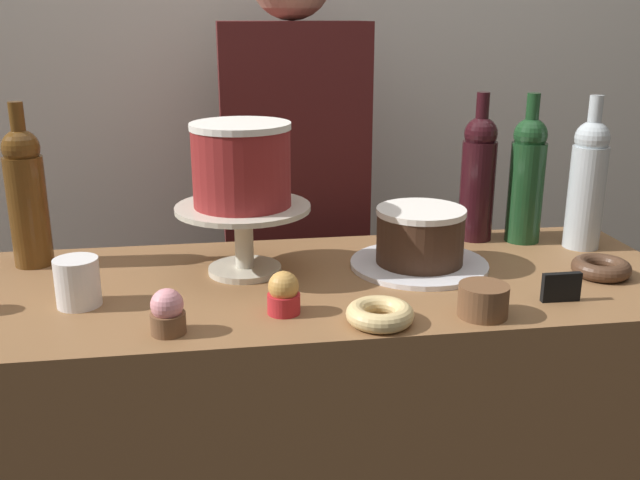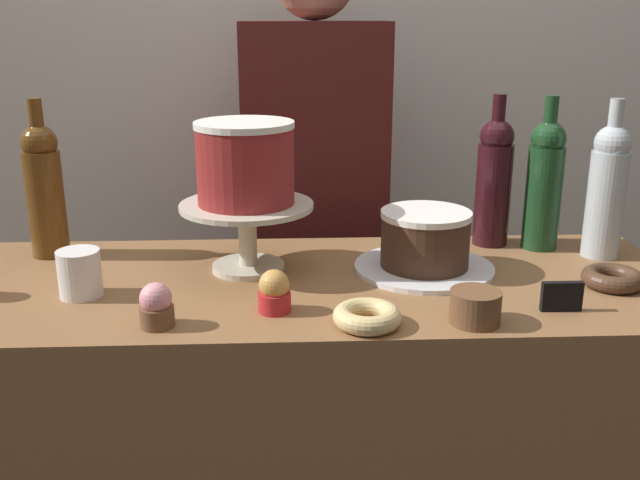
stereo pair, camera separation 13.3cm
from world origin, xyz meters
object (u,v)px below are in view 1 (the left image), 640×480
object	(u,v)px
wine_bottle_amber	(27,195)
cupcake_caramel	(284,294)
wine_bottle_green	(527,177)
coffee_cup_ceramic	(78,282)
cake_stand_pedestal	(244,226)
chocolate_round_cake	(420,235)
cookie_stack	(483,300)
wine_bottle_dark_red	(478,176)
barista_figure	(294,243)
white_layer_cake	(242,164)
wine_bottle_clear	(587,182)
donut_glazed	(380,314)
cupcake_strawberry	(168,313)
donut_chocolate	(601,268)
price_sign_chalkboard	(561,287)

from	to	relation	value
wine_bottle_amber	cupcake_caramel	xyz separation A→B (m)	(0.47, -0.32, -0.11)
wine_bottle_green	coffee_cup_ceramic	distance (m)	0.95
cake_stand_pedestal	coffee_cup_ceramic	size ratio (longest dim) A/B	3.04
chocolate_round_cake	cookie_stack	size ratio (longest dim) A/B	2.09
coffee_cup_ceramic	wine_bottle_dark_red	bearing A→B (deg)	18.38
barista_figure	cake_stand_pedestal	bearing A→B (deg)	-108.00
cookie_stack	white_layer_cake	bearing A→B (deg)	144.43
wine_bottle_clear	cookie_stack	bearing A→B (deg)	-136.80
cake_stand_pedestal	wine_bottle_clear	size ratio (longest dim) A/B	0.80
wine_bottle_amber	donut_glazed	distance (m)	0.75
wine_bottle_green	barista_figure	bearing A→B (deg)	143.71
donut_glazed	barista_figure	bearing A→B (deg)	94.30
white_layer_cake	donut_glazed	world-z (taller)	white_layer_cake
donut_glazed	cookie_stack	distance (m)	0.18
chocolate_round_cake	wine_bottle_clear	size ratio (longest dim) A/B	0.54
chocolate_round_cake	wine_bottle_dark_red	xyz separation A→B (m)	(0.18, 0.17, 0.08)
cupcake_strawberry	cake_stand_pedestal	bearing A→B (deg)	63.10
cookie_stack	barista_figure	xyz separation A→B (m)	(-0.23, 0.73, -0.12)
donut_chocolate	barista_figure	xyz separation A→B (m)	(-0.53, 0.58, -0.11)
cupcake_strawberry	white_layer_cake	bearing A→B (deg)	63.10
cupcake_caramel	coffee_cup_ceramic	world-z (taller)	coffee_cup_ceramic
wine_bottle_dark_red	cookie_stack	distance (m)	0.46
cupcake_strawberry	cookie_stack	bearing A→B (deg)	-1.03
chocolate_round_cake	donut_chocolate	distance (m)	0.35
white_layer_cake	wine_bottle_green	xyz separation A→B (m)	(0.62, 0.11, -0.07)
wine_bottle_amber	barista_figure	size ratio (longest dim) A/B	0.20
coffee_cup_ceramic	cake_stand_pedestal	bearing A→B (deg)	23.07
white_layer_cake	cookie_stack	xyz separation A→B (m)	(0.38, -0.27, -0.19)
donut_chocolate	coffee_cup_ceramic	xyz separation A→B (m)	(-0.97, -0.00, 0.03)
chocolate_round_cake	cookie_stack	distance (m)	0.26
wine_bottle_green	white_layer_cake	bearing A→B (deg)	-169.59
white_layer_cake	cupcake_strawberry	size ratio (longest dim) A/B	2.54
wine_bottle_clear	cupcake_strawberry	size ratio (longest dim) A/B	4.38
cookie_stack	wine_bottle_green	bearing A→B (deg)	58.28
wine_bottle_clear	cookie_stack	world-z (taller)	wine_bottle_clear
cupcake_strawberry	coffee_cup_ceramic	bearing A→B (deg)	138.67
cupcake_strawberry	cupcake_caramel	distance (m)	0.20
wine_bottle_green	wine_bottle_dark_red	distance (m)	0.10
chocolate_round_cake	wine_bottle_clear	world-z (taller)	wine_bottle_clear
wine_bottle_dark_red	cupcake_caramel	size ratio (longest dim) A/B	4.38
cake_stand_pedestal	barista_figure	world-z (taller)	barista_figure
cookie_stack	price_sign_chalkboard	world-z (taller)	cookie_stack
cake_stand_pedestal	donut_glazed	distance (m)	0.35
wine_bottle_dark_red	wine_bottle_clear	xyz separation A→B (m)	(0.21, -0.09, 0.00)
white_layer_cake	cupcake_caramel	size ratio (longest dim) A/B	2.54
chocolate_round_cake	barista_figure	size ratio (longest dim) A/B	0.11
donut_chocolate	coffee_cup_ceramic	distance (m)	0.97
wine_bottle_green	coffee_cup_ceramic	size ratio (longest dim) A/B	3.83
cupcake_caramel	cookie_stack	xyz separation A→B (m)	(0.33, -0.06, -0.01)
donut_chocolate	cupcake_caramel	bearing A→B (deg)	-171.90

